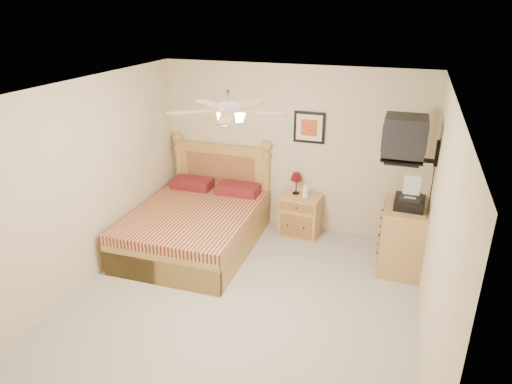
% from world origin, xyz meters
% --- Properties ---
extents(floor, '(4.50, 4.50, 0.00)m').
position_xyz_m(floor, '(0.00, 0.00, 0.00)').
color(floor, '#A6A096').
rests_on(floor, ground).
extents(ceiling, '(4.00, 4.50, 0.04)m').
position_xyz_m(ceiling, '(0.00, 0.00, 2.50)').
color(ceiling, white).
rests_on(ceiling, ground).
extents(wall_back, '(4.00, 0.04, 2.50)m').
position_xyz_m(wall_back, '(0.00, 2.25, 1.25)').
color(wall_back, beige).
rests_on(wall_back, ground).
extents(wall_front, '(4.00, 0.04, 2.50)m').
position_xyz_m(wall_front, '(0.00, -2.25, 1.25)').
color(wall_front, beige).
rests_on(wall_front, ground).
extents(wall_left, '(0.04, 4.50, 2.50)m').
position_xyz_m(wall_left, '(-2.00, 0.00, 1.25)').
color(wall_left, beige).
rests_on(wall_left, ground).
extents(wall_right, '(0.04, 4.50, 2.50)m').
position_xyz_m(wall_right, '(2.00, 0.00, 1.25)').
color(wall_right, beige).
rests_on(wall_right, ground).
extents(bed, '(1.66, 2.16, 1.38)m').
position_xyz_m(bed, '(-1.10, 1.12, 0.69)').
color(bed, '#A57C3A').
rests_on(bed, ground).
extents(nightstand, '(0.60, 0.47, 0.62)m').
position_xyz_m(nightstand, '(0.24, 2.00, 0.31)').
color(nightstand, '#A37B3B').
rests_on(nightstand, ground).
extents(table_lamp, '(0.21, 0.21, 0.34)m').
position_xyz_m(table_lamp, '(0.14, 2.08, 0.79)').
color(table_lamp, '#5A0C12').
rests_on(table_lamp, nightstand).
extents(lotion_bottle, '(0.11, 0.11, 0.23)m').
position_xyz_m(lotion_bottle, '(0.31, 1.96, 0.73)').
color(lotion_bottle, white).
rests_on(lotion_bottle, nightstand).
extents(framed_picture, '(0.46, 0.04, 0.46)m').
position_xyz_m(framed_picture, '(0.27, 2.23, 1.62)').
color(framed_picture, black).
rests_on(framed_picture, wall_back).
extents(dresser, '(0.54, 0.77, 0.90)m').
position_xyz_m(dresser, '(1.73, 1.48, 0.45)').
color(dresser, '#A9783F').
rests_on(dresser, ground).
extents(fax_machine, '(0.38, 0.40, 0.38)m').
position_xyz_m(fax_machine, '(1.76, 1.42, 1.10)').
color(fax_machine, black).
rests_on(fax_machine, dresser).
extents(magazine_lower, '(0.23, 0.29, 0.02)m').
position_xyz_m(magazine_lower, '(1.73, 1.76, 0.92)').
color(magazine_lower, '#B3A68D').
rests_on(magazine_lower, dresser).
extents(magazine_upper, '(0.26, 0.30, 0.02)m').
position_xyz_m(magazine_upper, '(1.73, 1.78, 0.94)').
color(magazine_upper, gray).
rests_on(magazine_upper, magazine_lower).
extents(wall_tv, '(0.56, 0.46, 0.58)m').
position_xyz_m(wall_tv, '(1.75, 1.34, 1.81)').
color(wall_tv, black).
rests_on(wall_tv, wall_right).
extents(ceiling_fan, '(1.14, 1.14, 0.28)m').
position_xyz_m(ceiling_fan, '(0.00, -0.20, 2.36)').
color(ceiling_fan, silver).
rests_on(ceiling_fan, ceiling).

